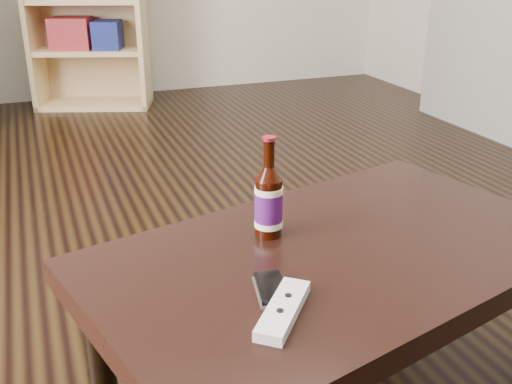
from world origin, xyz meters
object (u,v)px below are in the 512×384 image
object	(u,v)px
coffee_table	(337,269)
beer_bottle	(269,202)
remote	(283,310)
phone	(271,289)

from	to	relation	value
coffee_table	beer_bottle	size ratio (longest dim) A/B	5.20
coffee_table	remote	size ratio (longest dim) A/B	6.85
phone	remote	size ratio (longest dim) A/B	0.66
phone	beer_bottle	bearing A→B (deg)	81.07
coffee_table	remote	distance (m)	0.29
beer_bottle	remote	bearing A→B (deg)	-107.41
coffee_table	beer_bottle	xyz separation A→B (m)	(-0.12, 0.11, 0.14)
coffee_table	remote	world-z (taller)	remote
beer_bottle	phone	world-z (taller)	beer_bottle
coffee_table	phone	xyz separation A→B (m)	(-0.21, -0.12, 0.06)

